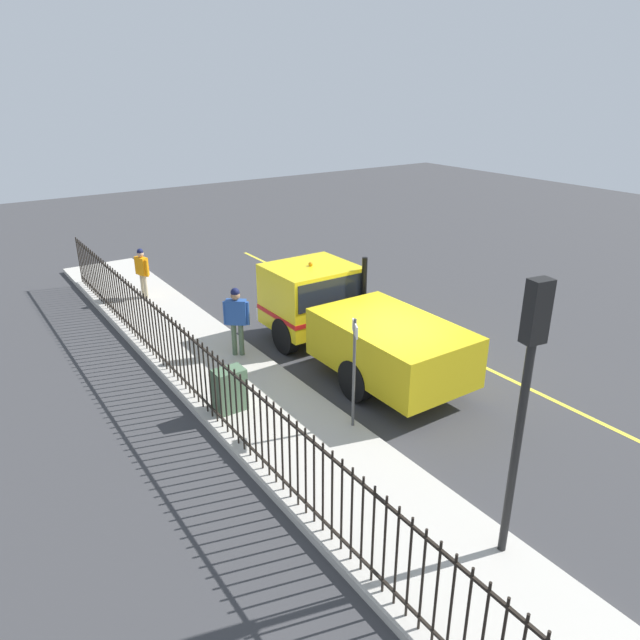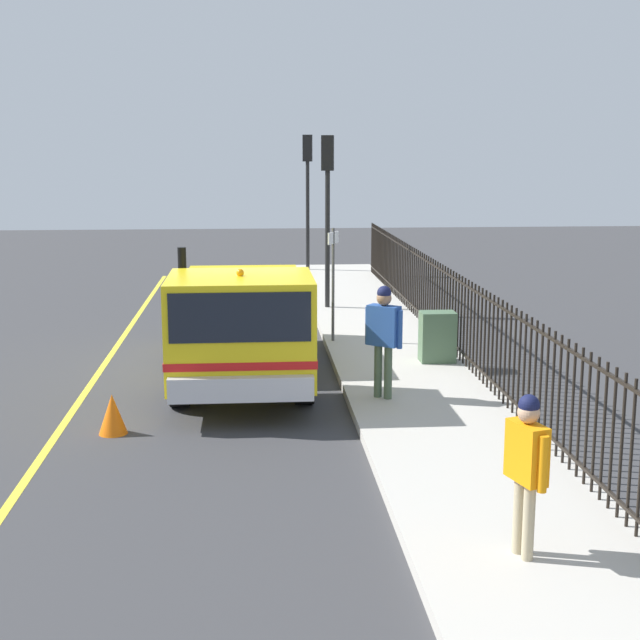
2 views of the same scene
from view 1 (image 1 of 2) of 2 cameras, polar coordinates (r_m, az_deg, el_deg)
ground_plane at (r=14.14m, az=6.80°, el=-5.97°), size 59.37×59.37×0.00m
sidewalk_slab at (r=12.49m, az=-4.42°, el=-9.55°), size 2.59×26.99×0.15m
lane_marking at (r=15.71m, az=13.63°, el=-3.46°), size 0.12×24.29×0.01m
work_truck at (r=14.62m, az=2.43°, el=0.30°), size 2.28×6.29×2.46m
worker_standing at (r=14.74m, az=-8.13°, el=0.53°), size 0.54×0.49×1.80m
pedestrian_distant at (r=19.56m, az=-16.92°, el=4.88°), size 0.33×0.59×1.62m
iron_fence at (r=11.63m, az=-9.18°, el=-7.34°), size 0.04×22.97×1.60m
traffic_light_near at (r=8.13m, az=19.58°, el=-4.56°), size 0.33×0.26×4.23m
utility_cabinet at (r=12.56m, az=-8.76°, el=-6.71°), size 0.64×0.44×0.94m
traffic_cone at (r=17.90m, az=2.22°, el=1.40°), size 0.41×0.41×0.59m
street_sign at (r=11.42m, az=3.35°, el=-3.96°), size 0.26×0.46×2.33m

